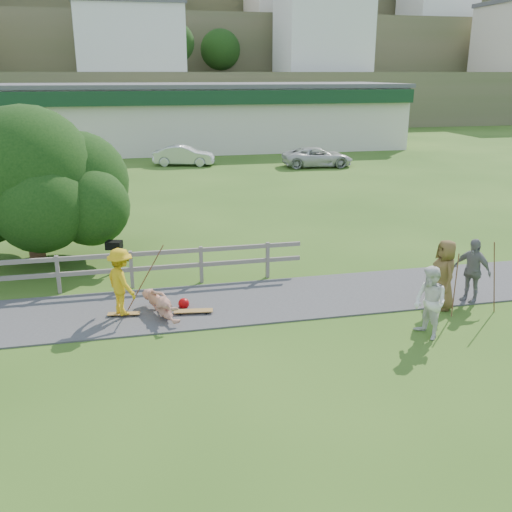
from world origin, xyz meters
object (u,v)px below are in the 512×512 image
(spectator_a, at_px, (430,303))
(spectator_c, at_px, (444,275))
(skater_fallen, at_px, (161,304))
(car_white, at_px, (317,157))
(skater_rider, at_px, (121,285))
(bbq, at_px, (115,257))
(car_silver, at_px, (184,156))
(tree, at_px, (32,205))
(spectator_b, at_px, (472,270))

(spectator_a, bearing_deg, spectator_c, 128.71)
(skater_fallen, distance_m, car_white, 25.08)
(skater_rider, relative_size, bbq, 1.71)
(spectator_c, xyz_separation_m, car_white, (4.35, 23.34, -0.29))
(skater_rider, xyz_separation_m, car_white, (12.50, 22.12, -0.22))
(skater_fallen, height_order, car_silver, car_silver)
(spectator_c, height_order, car_white, spectator_c)
(spectator_a, bearing_deg, skater_fallen, -125.20)
(bbq, bearing_deg, skater_fallen, -54.56)
(skater_rider, distance_m, spectator_c, 8.24)
(skater_rider, xyz_separation_m, spectator_c, (8.15, -1.22, 0.07))
(car_white, xyz_separation_m, bbq, (-12.73, -18.58, -0.14))
(spectator_a, height_order, tree, tree)
(car_silver, bearing_deg, bbq, -177.13)
(spectator_a, bearing_deg, car_white, 155.36)
(spectator_b, distance_m, bbq, 10.39)
(spectator_a, bearing_deg, skater_rider, -123.31)
(skater_fallen, bearing_deg, bbq, 89.27)
(skater_rider, relative_size, tree, 0.25)
(spectator_b, xyz_separation_m, car_white, (3.38, 23.07, -0.24))
(tree, bearing_deg, car_silver, 70.75)
(skater_fallen, distance_m, spectator_a, 6.54)
(skater_fallen, relative_size, spectator_c, 0.97)
(spectator_b, height_order, spectator_c, spectator_c)
(car_white, bearing_deg, spectator_c, 173.34)
(spectator_b, bearing_deg, skater_fallen, -124.79)
(spectator_a, bearing_deg, bbq, -143.08)
(spectator_a, xyz_separation_m, car_silver, (-2.95, 27.27, -0.20))
(car_silver, bearing_deg, car_white, -91.79)
(spectator_c, bearing_deg, tree, -113.97)
(spectator_c, relative_size, bbq, 1.86)
(car_silver, bearing_deg, spectator_c, -156.62)
(spectator_c, relative_size, car_white, 0.41)
(skater_fallen, height_order, spectator_b, spectator_b)
(skater_fallen, height_order, tree, tree)
(spectator_a, xyz_separation_m, spectator_b, (2.19, 1.75, 0.02))
(skater_rider, relative_size, car_silver, 0.43)
(bbq, bearing_deg, skater_rider, -68.52)
(car_silver, relative_size, tree, 0.59)
(spectator_b, height_order, car_white, spectator_b)
(skater_rider, distance_m, spectator_b, 9.18)
(skater_rider, relative_size, car_white, 0.37)
(car_silver, height_order, car_white, car_silver)
(skater_fallen, bearing_deg, spectator_b, -24.09)
(bbq, bearing_deg, spectator_b, -7.88)
(spectator_c, xyz_separation_m, bbq, (-8.38, 4.76, -0.43))
(skater_rider, distance_m, bbq, 3.57)
(skater_rider, distance_m, skater_fallen, 1.09)
(car_white, bearing_deg, skater_fallen, 156.45)
(car_silver, relative_size, bbq, 3.99)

